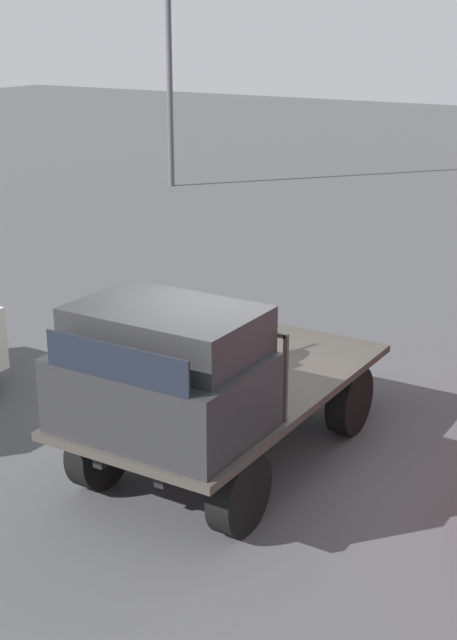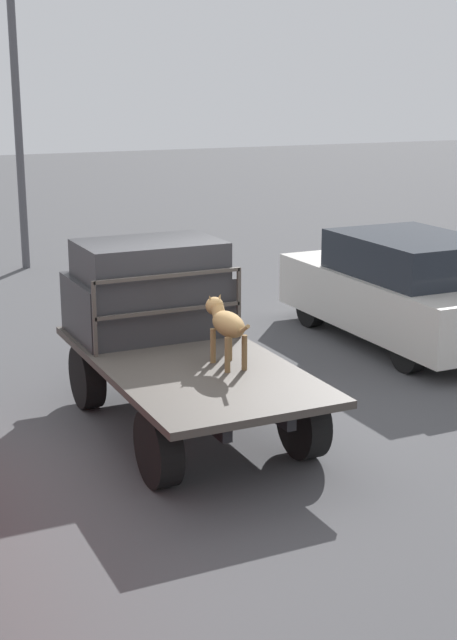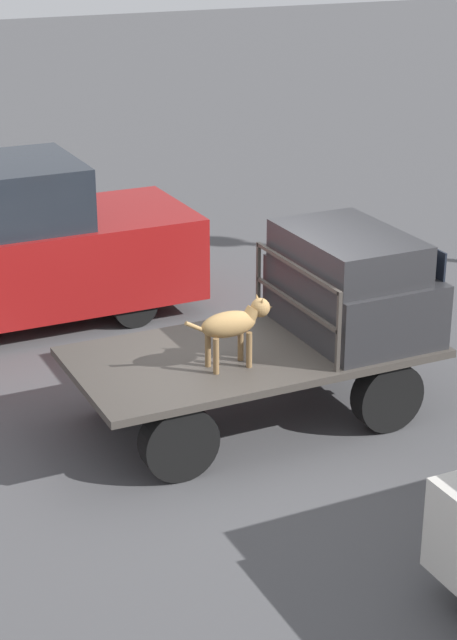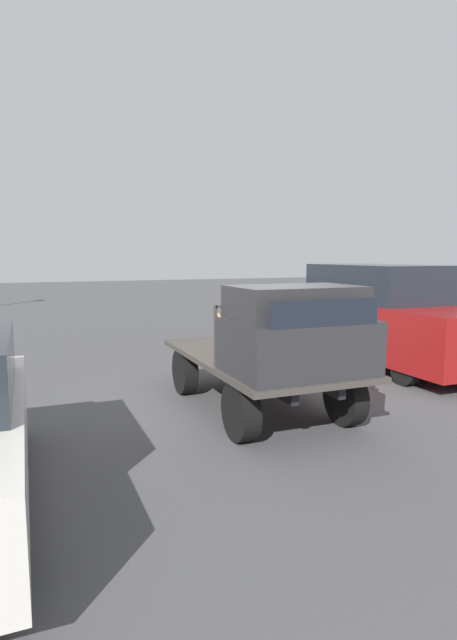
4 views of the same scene
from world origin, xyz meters
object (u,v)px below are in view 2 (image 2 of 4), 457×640
Objects in this scene: flatbed_truck at (187,379)px; dog at (226,323)px; parked_sedan at (404,289)px; light_pole_near at (12,20)px.

flatbed_truck is 3.96× the size of dog.
flatbed_truck is at bearing 24.11° from dog.
flatbed_truck is at bearing 118.22° from parked_sedan.
parked_sedan is at bearing -154.08° from light_pole_near.
dog is at bearing -139.54° from flatbed_truck.
flatbed_truck is 10.63m from light_pole_near.
parked_sedan is (2.21, -3.92, -0.47)m from dog.
parked_sedan is 0.60× the size of light_pole_near.
light_pole_near reaches higher than parked_sedan.
dog reaches higher than flatbed_truck.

